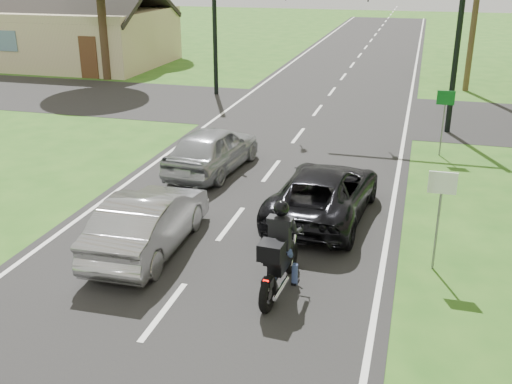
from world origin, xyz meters
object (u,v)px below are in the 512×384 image
sign_white (441,197)px  motorcycle_rider (279,257)px  silver_sedan (149,221)px  dark_suv (324,192)px  traffic_signal (405,15)px  silver_suv (212,149)px  sign_green (445,107)px

sign_white → motorcycle_rider: bearing=-148.6°
silver_sedan → sign_white: (5.99, 0.75, 0.92)m
motorcycle_rider → silver_sedan: 3.30m
motorcycle_rider → dark_suv: (0.23, 3.80, -0.09)m
silver_sedan → traffic_signal: (4.63, 11.77, 3.46)m
silver_suv → traffic_signal: traffic_signal is taller
motorcycle_rider → sign_green: 10.25m
silver_sedan → traffic_signal: traffic_signal is taller
traffic_signal → sign_green: size_ratio=3.00×
sign_green → silver_sedan: bearing=-125.3°
motorcycle_rider → silver_suv: (-3.54, 6.26, -0.03)m
silver_suv → sign_green: 7.50m
motorcycle_rider → sign_white: (2.85, 1.74, 0.86)m
sign_white → sign_green: same height
motorcycle_rider → silver_suv: bearing=123.4°
motorcycle_rider → sign_white: 3.45m
silver_suv → sign_green: bearing=-146.6°
traffic_signal → sign_green: (1.56, -3.02, -2.54)m
motorcycle_rider → traffic_signal: (1.49, 12.76, 3.40)m
silver_sedan → sign_white: size_ratio=1.90×
motorcycle_rider → dark_suv: 3.81m
silver_suv → silver_sedan: bearing=99.9°
motorcycle_rider → silver_sedan: size_ratio=0.54×
dark_suv → traffic_signal: bearing=-93.7°
motorcycle_rider → silver_sedan: bearing=166.4°
motorcycle_rider → silver_suv: 7.19m
dark_suv → sign_green: (2.83, 5.94, 0.95)m
silver_sedan → traffic_signal: 13.11m
silver_sedan → traffic_signal: bearing=-113.0°
motorcycle_rider → dark_suv: bearing=90.5°
traffic_signal → silver_sedan: bearing=-111.5°
dark_suv → traffic_signal: (1.26, 8.96, 3.49)m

